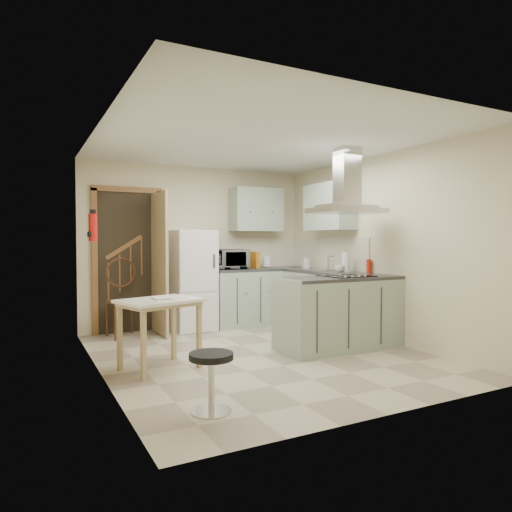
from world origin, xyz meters
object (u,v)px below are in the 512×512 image
microwave (229,259)px  bentwood_chair (123,301)px  drop_leaf_table (160,334)px  extractor_hood (347,211)px  fridge (193,280)px  peninsula (340,313)px  stool (211,382)px

microwave → bentwood_chair: bearing=-169.5°
drop_leaf_table → microwave: (1.62, 1.84, 0.69)m
extractor_hood → microwave: 2.21m
bentwood_chair → microwave: bearing=-6.7°
fridge → extractor_hood: (1.32, -1.98, 0.97)m
bentwood_chair → peninsula: bearing=-48.7°
peninsula → stool: 2.54m
fridge → extractor_hood: bearing=-56.2°
peninsula → microwave: size_ratio=2.76×
bentwood_chair → extractor_hood: bearing=-47.5°
drop_leaf_table → microwave: 2.55m
fridge → drop_leaf_table: fridge is taller
fridge → microwave: bearing=-0.1°
extractor_hood → bentwood_chair: (-2.36, 1.94, -1.22)m
extractor_hood → peninsula: bearing=180.0°
extractor_hood → drop_leaf_table: 2.71m
peninsula → bentwood_chair: 2.98m
extractor_hood → stool: 3.01m
fridge → extractor_hood: 2.57m
extractor_hood → microwave: (-0.72, 1.98, -0.66)m
peninsula → drop_leaf_table: size_ratio=1.97×
fridge → drop_leaf_table: 2.14m
bentwood_chair → stool: size_ratio=2.12×
peninsula → bentwood_chair: size_ratio=1.55×
peninsula → bentwood_chair: bearing=139.3°
peninsula → bentwood_chair: bentwood_chair is taller
fridge → microwave: (0.60, -0.00, 0.31)m
peninsula → extractor_hood: (0.10, 0.00, 1.27)m
fridge → peninsula: 2.35m
peninsula → drop_leaf_table: bearing=176.5°
fridge → peninsula: size_ratio=0.97×
fridge → extractor_hood: extractor_hood is taller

